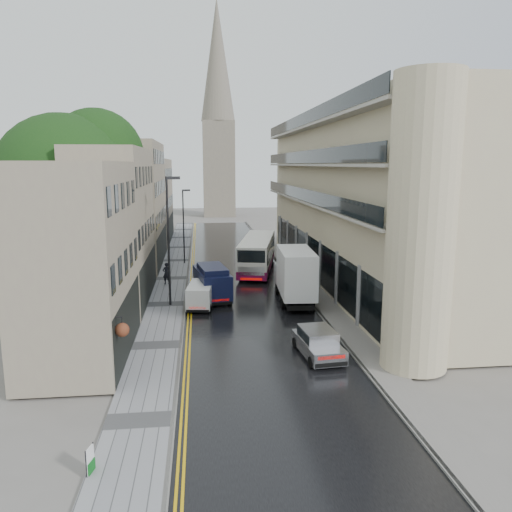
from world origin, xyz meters
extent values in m
plane|color=slate|center=(0.00, 0.00, 0.00)|extent=(200.00, 200.00, 0.00)
cube|color=black|center=(0.00, 27.50, 0.01)|extent=(9.00, 85.00, 0.02)
cube|color=gray|center=(-5.85, 27.50, 0.06)|extent=(2.70, 85.00, 0.12)
cube|color=slate|center=(5.40, 27.50, 0.06)|extent=(1.80, 85.00, 0.12)
imported|color=black|center=(-6.20, 25.30, 1.03)|extent=(0.79, 0.67, 1.82)
camera|label=1|loc=(-3.36, -15.82, 9.99)|focal=35.00mm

